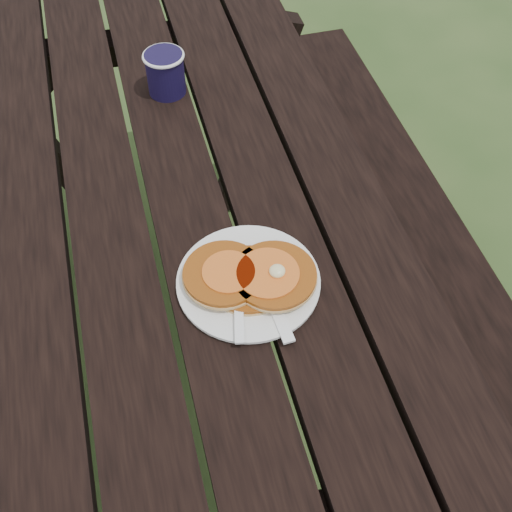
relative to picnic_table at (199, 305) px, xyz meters
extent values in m
plane|color=#2B421C|center=(0.00, 0.00, -0.37)|extent=(60.00, 60.00, 0.00)
cube|color=black|center=(0.00, 0.00, 0.36)|extent=(0.75, 1.80, 0.04)
cube|color=black|center=(0.55, 0.00, 0.06)|extent=(0.25, 1.80, 0.04)
cylinder|color=white|center=(0.07, -0.24, 0.39)|extent=(0.27, 0.27, 0.01)
cylinder|color=#9B4B11|center=(0.06, -0.24, 0.40)|extent=(0.14, 0.14, 0.01)
cylinder|color=#9B4B11|center=(0.02, -0.23, 0.41)|extent=(0.14, 0.14, 0.01)
cylinder|color=#9B4B11|center=(0.11, -0.25, 0.41)|extent=(0.14, 0.14, 0.01)
cylinder|color=#C65A1C|center=(0.10, -0.25, 0.42)|extent=(0.11, 0.11, 0.00)
ellipsoid|color=#F4E59E|center=(0.11, -0.25, 0.42)|extent=(0.03, 0.03, 0.02)
cube|color=white|center=(0.09, -0.28, 0.39)|extent=(0.03, 0.18, 0.00)
cylinder|color=black|center=(0.02, 0.32, 0.43)|extent=(0.08, 0.08, 0.10)
torus|color=white|center=(0.02, 0.32, 0.47)|extent=(0.09, 0.09, 0.01)
cylinder|color=black|center=(0.02, 0.32, 0.47)|extent=(0.07, 0.07, 0.01)
camera|label=1|loc=(-0.09, -0.86, 1.28)|focal=45.00mm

